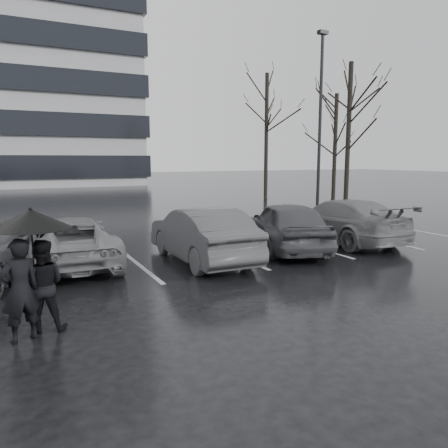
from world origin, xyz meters
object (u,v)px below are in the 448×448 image
object	(u,v)px
tree_east	(348,137)
car_main	(287,226)
car_west_a	(202,234)
tree_north	(266,137)
car_west_b	(70,241)
lamp_post	(320,134)
car_east	(341,221)
pedestrian_right	(42,285)
pedestrian_left	(20,290)
tree_ne	(335,148)

from	to	relation	value
tree_east	car_main	bearing A→B (deg)	-139.86
car_west_a	tree_east	world-z (taller)	tree_east
car_west_a	tree_north	size ratio (longest dim) A/B	0.53
car_west_b	lamp_post	world-z (taller)	lamp_post
car_east	pedestrian_right	world-z (taller)	pedestrian_right
car_west_b	lamp_post	size ratio (longest dim) A/B	0.54
pedestrian_left	tree_east	size ratio (longest dim) A/B	0.20
lamp_post	tree_east	distance (m)	4.20
car_west_b	tree_east	world-z (taller)	tree_east
lamp_post	tree_ne	bearing A→B (deg)	44.63
pedestrian_right	tree_east	bearing A→B (deg)	-133.37
car_west_a	tree_north	xyz separation A→B (m)	(11.53, 15.29, 3.51)
car_main	pedestrian_left	distance (m)	8.43
car_main	tree_north	size ratio (longest dim) A/B	0.53
car_main	car_east	distance (m)	2.39
lamp_post	tree_north	xyz separation A→B (m)	(2.65, 9.07, 0.29)
pedestrian_right	tree_ne	size ratio (longest dim) A/B	0.22
car_west_b	car_east	world-z (taller)	car_east
pedestrian_right	car_main	bearing A→B (deg)	-141.94
car_east	pedestrian_right	bearing A→B (deg)	21.87
car_west_a	tree_ne	world-z (taller)	tree_ne
car_west_a	lamp_post	distance (m)	11.30
car_west_b	lamp_post	bearing A→B (deg)	-155.11
car_main	tree_ne	distance (m)	17.34
tree_east	car_east	bearing A→B (deg)	-132.72
tree_east	tree_north	distance (m)	7.08
car_east	tree_north	distance (m)	16.48
tree_east	tree_ne	xyz separation A→B (m)	(2.50, 4.00, -0.50)
car_east	tree_ne	size ratio (longest dim) A/B	0.72
car_east	pedestrian_left	size ratio (longest dim) A/B	3.11
car_west_a	pedestrian_right	bearing A→B (deg)	38.27
car_main	car_west_a	distance (m)	2.92
pedestrian_right	tree_east	size ratio (longest dim) A/B	0.19
pedestrian_left	car_east	bearing A→B (deg)	-176.20
car_west_b	pedestrian_right	bearing A→B (deg)	79.32
car_main	car_west_a	size ratio (longest dim) A/B	1.00
pedestrian_left	car_main	bearing A→B (deg)	-171.69
pedestrian_right	tree_north	size ratio (longest dim) A/B	0.18
tree_east	tree_north	size ratio (longest dim) A/B	0.94
tree_ne	tree_north	xyz separation A→B (m)	(-3.50, 3.00, 0.75)
pedestrian_right	tree_ne	xyz separation A→B (m)	(19.30, 15.63, 2.74)
car_main	tree_north	distance (m)	17.74
pedestrian_right	lamp_post	distance (m)	16.57
pedestrian_right	tree_ne	distance (m)	24.99
car_west_a	car_east	bearing A→B (deg)	-174.86
car_west_b	tree_north	size ratio (longest dim) A/B	0.55
pedestrian_right	car_west_a	bearing A→B (deg)	-130.05
pedestrian_right	pedestrian_left	bearing A→B (deg)	55.68
car_main	tree_east	distance (m)	12.99
lamp_post	tree_east	bearing A→B (deg)	29.58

